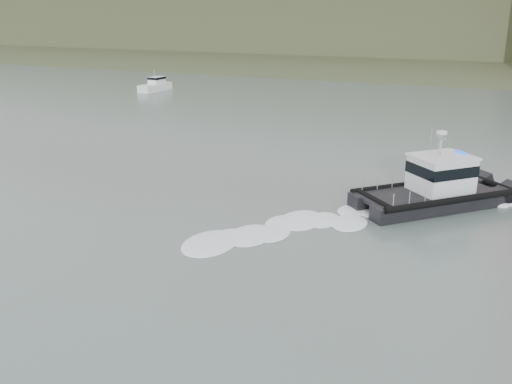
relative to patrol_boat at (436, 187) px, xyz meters
The scene contains 4 objects.
ground 17.86m from the patrol_boat, 122.65° to the right, with size 400.00×400.00×0.00m, color slate.
headlands 111.06m from the patrol_boat, 94.97° to the left, with size 500.00×105.36×27.12m.
patrol_boat is the anchor object (origin of this frame).
motorboat 55.28m from the patrol_boat, 140.60° to the left, with size 2.35×5.77×3.09m.
Camera 1 is at (12.75, -19.13, 11.45)m, focal length 40.00 mm.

